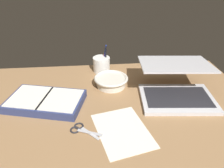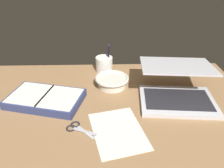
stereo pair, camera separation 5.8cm
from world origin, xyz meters
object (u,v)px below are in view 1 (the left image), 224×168
bowl (111,81)px  scissors (80,129)px  planner (46,101)px  laptop (176,86)px  pen_cup (102,64)px

bowl → scissors: bearing=-114.8°
planner → laptop: bearing=15.8°
bowl → pen_cup: size_ratio=1.10×
bowl → planner: bearing=-155.8°
pen_cup → planner: 42.19cm
laptop → pen_cup: (-34.58, 30.24, -1.05)cm
planner → scissors: bearing=-34.8°
bowl → laptop: bearing=-22.3°
pen_cup → planner: bearing=-130.7°
bowl → scissors: 36.41cm
pen_cup → planner: pen_cup is taller
bowl → planner: 34.57cm
laptop → bowl: size_ratio=2.15×
laptop → pen_cup: size_ratio=2.37×
bowl → planner: (-31.51, -14.19, -1.02)cm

